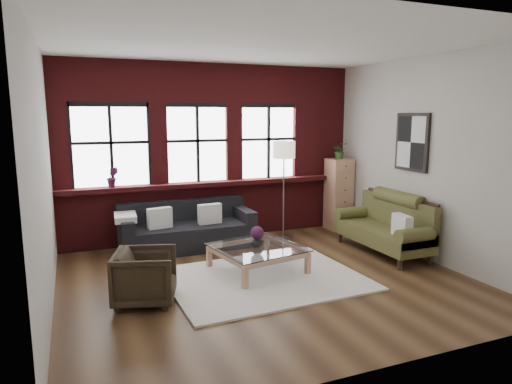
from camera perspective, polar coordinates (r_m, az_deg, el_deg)
name	(u,v)px	position (r m, az deg, el deg)	size (l,w,h in m)	color
floor	(265,279)	(6.56, 1.19, -10.85)	(5.50, 5.50, 0.00)	#422A18
ceiling	(266,44)	(6.20, 1.29, 18.04)	(5.50, 5.50, 0.00)	white
wall_back	(212,152)	(8.52, -5.46, 4.95)	(5.50, 5.50, 0.00)	beige
wall_front	(382,198)	(4.03, 15.47, -0.71)	(5.50, 5.50, 0.00)	beige
wall_left	(42,177)	(5.69, -25.14, 1.69)	(5.00, 5.00, 0.00)	beige
wall_right	(426,159)	(7.69, 20.46, 3.87)	(5.00, 5.00, 0.00)	beige
brick_backwall	(213,153)	(8.46, -5.35, 4.92)	(5.50, 0.12, 3.20)	maroon
sill_ledge	(215,183)	(8.44, -5.11, 1.09)	(5.50, 0.30, 0.08)	maroon
window_left	(111,147)	(8.13, -17.68, 5.37)	(1.38, 0.10, 1.50)	black
window_mid	(197,145)	(8.38, -7.36, 5.87)	(1.38, 0.10, 1.50)	black
window_right	(268,143)	(8.84, 1.50, 6.14)	(1.38, 0.10, 1.50)	black
wall_poster	(412,142)	(7.87, 18.93, 5.91)	(0.05, 0.74, 0.94)	black
shag_rug	(265,279)	(6.54, 1.08, -10.77)	(2.66, 2.09, 0.03)	silver
dark_sofa	(187,225)	(7.97, -8.59, -4.14)	(2.26, 0.91, 0.82)	black
pillow_a	(160,218)	(7.74, -11.94, -3.21)	(0.40, 0.14, 0.34)	silver
pillow_b	(210,214)	(7.93, -5.81, -2.73)	(0.40, 0.14, 0.34)	silver
vintage_settee	(382,224)	(7.89, 15.53, -3.85)	(0.83, 1.87, 1.00)	#4D4D23
pillow_settee	(402,226)	(7.38, 17.78, -4.03)	(0.14, 0.38, 0.34)	silver
armchair	(145,277)	(5.85, -13.67, -10.25)	(0.71, 0.73, 0.67)	black
coffee_table	(257,259)	(6.80, 0.16, -8.42)	(1.17, 1.17, 0.39)	tan
vase	(257,241)	(6.71, 0.16, -6.17)	(0.16, 0.16, 0.17)	#B2B2B2
flowers	(257,233)	(6.68, 0.16, -5.15)	(0.20, 0.20, 0.20)	#46183C
drawer_chest	(339,194)	(9.30, 10.28, -0.27)	(0.44, 0.44, 1.42)	tan
potted_plant_top	(340,151)	(9.19, 10.44, 5.10)	(0.29, 0.25, 0.32)	#2D5923
floor_lamp	(284,187)	(8.30, 3.47, 0.58)	(0.40, 0.40, 1.97)	#A5A5A8
sill_plant	(112,177)	(8.05, -17.51, 1.80)	(0.19, 0.16, 0.35)	#46183C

